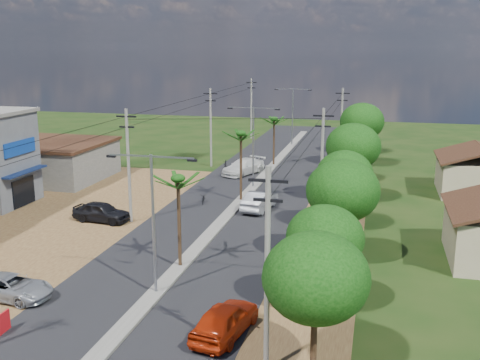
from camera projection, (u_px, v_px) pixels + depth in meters
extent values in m
plane|color=black|center=(156.00, 294.00, 31.51)|extent=(160.00, 160.00, 0.00)
cube|color=black|center=(226.00, 217.00, 45.67)|extent=(12.00, 110.00, 0.04)
cube|color=#605E56|center=(235.00, 207.00, 48.49)|extent=(1.00, 90.00, 0.18)
cube|color=#54341C|center=(12.00, 230.00, 42.57)|extent=(18.00, 46.00, 0.04)
cube|color=#54341C|center=(331.00, 225.00, 43.69)|extent=(5.00, 90.00, 0.03)
cube|color=#111F46|center=(25.00, 172.00, 48.13)|extent=(0.80, 5.40, 0.15)
cube|color=black|center=(24.00, 192.00, 48.63)|extent=(0.10, 3.00, 2.40)
cube|color=navy|center=(20.00, 148.00, 47.72)|extent=(0.12, 4.20, 1.20)
cube|color=#605E56|center=(55.00, 162.00, 58.67)|extent=(10.00, 10.00, 3.60)
cube|color=black|center=(54.00, 143.00, 58.20)|extent=(10.40, 10.40, 0.30)
cube|color=tan|center=(478.00, 177.00, 52.67)|extent=(7.00, 7.00, 3.30)
cylinder|color=black|center=(314.00, 332.00, 23.14)|extent=(0.28, 0.28, 4.20)
ellipsoid|color=black|center=(316.00, 278.00, 22.59)|extent=(4.40, 4.40, 3.74)
cylinder|color=black|center=(323.00, 278.00, 28.90)|extent=(0.28, 0.28, 3.85)
ellipsoid|color=black|center=(325.00, 238.00, 28.39)|extent=(4.00, 4.00, 3.40)
cylinder|color=black|center=(341.00, 231.00, 35.33)|extent=(0.28, 0.28, 4.55)
ellipsoid|color=black|center=(343.00, 191.00, 34.73)|extent=(4.60, 4.60, 3.91)
cylinder|color=black|center=(343.00, 204.00, 42.07)|extent=(0.28, 0.28, 4.06)
ellipsoid|color=black|center=(345.00, 174.00, 41.53)|extent=(4.20, 4.20, 3.57)
cylinder|color=black|center=(352.00, 177.00, 49.50)|extent=(0.28, 0.28, 4.76)
ellipsoid|color=black|center=(353.00, 146.00, 48.87)|extent=(4.80, 4.80, 4.08)
cylinder|color=black|center=(352.00, 165.00, 57.27)|extent=(0.28, 0.28, 3.64)
ellipsoid|color=black|center=(353.00, 145.00, 56.79)|extent=(3.80, 3.80, 3.23)
cylinder|color=black|center=(361.00, 146.00, 64.54)|extent=(0.28, 0.28, 4.90)
ellipsoid|color=black|center=(362.00, 122.00, 63.89)|extent=(5.00, 5.00, 4.25)
cylinder|color=black|center=(361.00, 137.00, 72.23)|extent=(0.28, 0.28, 4.34)
ellipsoid|color=black|center=(361.00, 118.00, 71.66)|extent=(4.40, 4.40, 3.74)
cylinder|color=black|center=(179.00, 224.00, 34.62)|extent=(0.22, 0.22, 5.80)
cylinder|color=black|center=(241.00, 168.00, 49.68)|extent=(0.22, 0.22, 6.20)
cylinder|color=black|center=(274.00, 143.00, 64.87)|extent=(0.22, 0.22, 5.50)
cylinder|color=gray|center=(154.00, 227.00, 30.59)|extent=(0.16, 0.16, 8.00)
cube|color=gray|center=(172.00, 157.00, 29.40)|extent=(2.40, 0.08, 0.08)
cube|color=gray|center=(130.00, 155.00, 29.96)|extent=(2.40, 0.08, 0.08)
cube|color=black|center=(192.00, 160.00, 29.17)|extent=(0.50, 0.18, 0.12)
cube|color=black|center=(111.00, 156.00, 30.24)|extent=(0.50, 0.18, 0.12)
cylinder|color=gray|center=(253.00, 148.00, 54.20)|extent=(0.16, 0.16, 8.00)
cube|color=gray|center=(266.00, 108.00, 53.01)|extent=(2.40, 0.08, 0.08)
cube|color=gray|center=(241.00, 107.00, 53.57)|extent=(2.40, 0.08, 0.08)
cube|color=black|center=(277.00, 109.00, 52.78)|extent=(0.50, 0.18, 0.12)
cube|color=black|center=(230.00, 108.00, 53.85)|extent=(0.50, 0.18, 0.12)
cylinder|color=gray|center=(292.00, 117.00, 77.81)|extent=(0.16, 0.16, 8.00)
cube|color=gray|center=(302.00, 89.00, 76.62)|extent=(2.40, 0.08, 0.08)
cube|color=gray|center=(284.00, 89.00, 77.18)|extent=(2.40, 0.08, 0.08)
cube|color=black|center=(310.00, 90.00, 76.39)|extent=(0.50, 0.18, 0.12)
cube|color=black|center=(277.00, 89.00, 77.46)|extent=(0.50, 0.18, 0.12)
cylinder|color=#605E56|center=(129.00, 167.00, 43.44)|extent=(0.24, 0.24, 9.00)
cube|color=black|center=(126.00, 116.00, 42.54)|extent=(1.60, 0.12, 0.12)
cube|color=black|center=(127.00, 127.00, 42.72)|extent=(1.20, 0.12, 0.12)
cylinder|color=#605E56|center=(211.00, 128.00, 64.21)|extent=(0.24, 0.24, 9.00)
cube|color=black|center=(210.00, 94.00, 63.31)|extent=(1.60, 0.12, 0.12)
cube|color=black|center=(210.00, 101.00, 63.50)|extent=(1.20, 0.12, 0.12)
cylinder|color=#605E56|center=(251.00, 109.00, 84.05)|extent=(0.24, 0.24, 9.00)
cube|color=black|center=(251.00, 82.00, 83.14)|extent=(1.60, 0.12, 0.12)
cube|color=black|center=(251.00, 88.00, 83.33)|extent=(1.20, 0.12, 0.12)
cylinder|color=#605E56|center=(267.00, 273.00, 23.05)|extent=(0.24, 0.24, 9.00)
cube|color=black|center=(268.00, 181.00, 22.15)|extent=(1.60, 0.12, 0.12)
cube|color=black|center=(268.00, 200.00, 22.34)|extent=(1.20, 0.12, 0.12)
cylinder|color=#605E56|center=(322.00, 166.00, 43.83)|extent=(0.24, 0.24, 9.00)
cube|color=black|center=(324.00, 116.00, 42.93)|extent=(1.60, 0.12, 0.12)
cube|color=black|center=(323.00, 126.00, 43.11)|extent=(1.20, 0.12, 0.12)
cylinder|color=#605E56|center=(341.00, 127.00, 64.61)|extent=(0.24, 0.24, 9.00)
cube|color=black|center=(343.00, 93.00, 63.70)|extent=(1.60, 0.12, 0.12)
cube|color=black|center=(342.00, 100.00, 63.89)|extent=(1.20, 0.12, 0.12)
imported|color=#9E2108|center=(225.00, 320.00, 26.84)|extent=(2.73, 5.02, 1.62)
imported|color=gray|center=(260.00, 201.00, 47.58)|extent=(2.42, 5.13, 1.63)
imported|color=beige|center=(243.00, 167.00, 60.90)|extent=(4.44, 6.12, 1.65)
imported|color=gray|center=(12.00, 288.00, 30.84)|extent=(4.87, 2.57, 1.30)
imported|color=black|center=(101.00, 212.00, 44.41)|extent=(4.82, 2.35, 1.58)
imported|color=black|center=(233.00, 320.00, 27.62)|extent=(1.13, 1.74, 0.86)
imported|color=black|center=(204.00, 199.00, 49.68)|extent=(0.95, 1.77, 0.88)
imported|color=black|center=(225.00, 165.00, 63.71)|extent=(0.75, 1.73, 1.00)
cube|color=#AA0F14|center=(2.00, 324.00, 27.01)|extent=(0.13, 1.27, 1.06)
cylinder|color=black|center=(10.00, 324.00, 27.62)|extent=(0.04, 0.04, 0.53)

